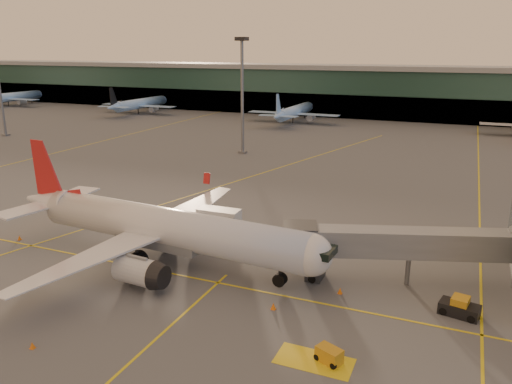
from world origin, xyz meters
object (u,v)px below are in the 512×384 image
at_px(gpu_cart, 329,355).
at_px(pushback_tug, 459,308).
at_px(catering_truck, 219,223).
at_px(main_airplane, 159,228).

relative_size(gpu_cart, pushback_tug, 0.63).
height_order(gpu_cart, pushback_tug, pushback_tug).
relative_size(catering_truck, gpu_cart, 2.28).
bearing_deg(pushback_tug, catering_truck, 175.92).
bearing_deg(pushback_tug, main_airplane, -167.68).
relative_size(main_airplane, catering_truck, 7.76).
distance_m(main_airplane, pushback_tug, 31.75).
bearing_deg(gpu_cart, main_airplane, 177.08).
bearing_deg(catering_truck, main_airplane, -112.25).
xyz_separation_m(main_airplane, gpu_cart, (22.54, -11.01, -3.47)).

